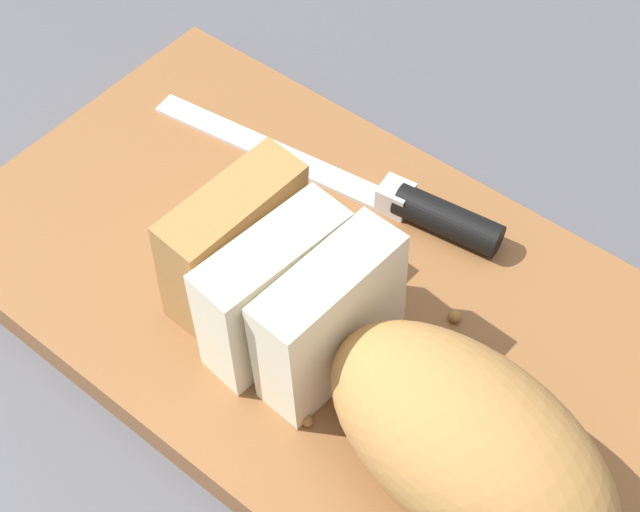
# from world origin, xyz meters

# --- Properties ---
(ground_plane) EXTENTS (3.00, 3.00, 0.00)m
(ground_plane) POSITION_xyz_m (0.00, 0.00, 0.00)
(ground_plane) COLOR #4C4C51
(cutting_board) EXTENTS (0.46, 0.27, 0.03)m
(cutting_board) POSITION_xyz_m (0.00, 0.00, 0.01)
(cutting_board) COLOR brown
(cutting_board) RESTS_ON ground_plane
(bread_loaf) EXTENTS (0.28, 0.12, 0.08)m
(bread_loaf) POSITION_xyz_m (-0.08, 0.05, 0.07)
(bread_loaf) COLOR #A8753D
(bread_loaf) RESTS_ON cutting_board
(bread_knife) EXTENTS (0.26, 0.05, 0.02)m
(bread_knife) POSITION_xyz_m (-0.01, -0.08, 0.03)
(bread_knife) COLOR silver
(bread_knife) RESTS_ON cutting_board
(crumb_near_knife) EXTENTS (0.00, 0.00, 0.00)m
(crumb_near_knife) POSITION_xyz_m (0.02, 0.03, 0.03)
(crumb_near_knife) COLOR #996633
(crumb_near_knife) RESTS_ON cutting_board
(crumb_near_loaf) EXTENTS (0.01, 0.01, 0.01)m
(crumb_near_loaf) POSITION_xyz_m (-0.08, -0.03, 0.03)
(crumb_near_loaf) COLOR #996633
(crumb_near_loaf) RESTS_ON cutting_board
(crumb_stray_left) EXTENTS (0.01, 0.01, 0.01)m
(crumb_stray_left) POSITION_xyz_m (-0.05, 0.08, 0.03)
(crumb_stray_left) COLOR #996633
(crumb_stray_left) RESTS_ON cutting_board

